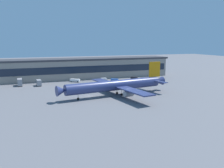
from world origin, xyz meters
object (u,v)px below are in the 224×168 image
at_px(airliner, 117,85).
at_px(baggage_tug, 104,79).
at_px(stair_truck, 39,82).
at_px(belt_loader, 75,80).
at_px(follow_me_car, 134,78).
at_px(catering_truck, 20,82).
at_px(pushback_tractor, 114,80).

distance_m(airliner, baggage_tug, 45.17).
xyz_separation_m(airliner, stair_truck, (-33.44, 39.93, -2.99)).
xyz_separation_m(stair_truck, belt_loader, (22.70, 6.18, -0.83)).
relative_size(airliner, follow_me_car, 12.81).
relative_size(airliner, catering_truck, 8.03).
bearing_deg(baggage_tug, belt_loader, 174.33).
xyz_separation_m(stair_truck, catering_truck, (-10.50, 3.85, 0.31)).
bearing_deg(pushback_tractor, stair_truck, 178.71).
relative_size(pushback_tractor, baggage_tug, 1.44).
bearing_deg(follow_me_car, pushback_tractor, -169.94).
distance_m(follow_me_car, baggage_tug, 20.88).
distance_m(follow_me_car, pushback_tractor, 15.56).
xyz_separation_m(follow_me_car, catering_truck, (-73.03, 2.19, 1.20)).
distance_m(baggage_tug, belt_loader, 19.22).
xyz_separation_m(catering_truck, belt_loader, (33.19, 2.33, -1.14)).
bearing_deg(airliner, follow_me_car, 55.03).
height_order(pushback_tractor, baggage_tug, baggage_tug).
xyz_separation_m(airliner, baggage_tug, (8.38, 44.21, -3.88)).
xyz_separation_m(follow_me_car, baggage_tug, (-20.71, 2.63, -0.00)).
height_order(airliner, stair_truck, airliner).
bearing_deg(catering_truck, airliner, -44.90).
distance_m(follow_me_car, stair_truck, 62.56).
distance_m(airliner, stair_truck, 52.17).
xyz_separation_m(airliner, follow_me_car, (29.09, 41.59, -3.87)).
relative_size(pushback_tractor, stair_truck, 0.89).
height_order(pushback_tractor, catering_truck, catering_truck).
distance_m(stair_truck, belt_loader, 23.54).
relative_size(follow_me_car, pushback_tractor, 0.83).
distance_m(baggage_tug, catering_truck, 52.33).
distance_m(pushback_tractor, belt_loader, 25.56).
bearing_deg(catering_truck, stair_truck, -20.13).
height_order(pushback_tractor, belt_loader, belt_loader).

